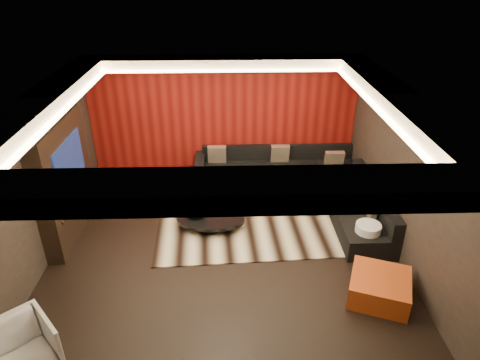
{
  "coord_description": "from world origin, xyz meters",
  "views": [
    {
      "loc": [
        0.09,
        -6.23,
        4.67
      ],
      "look_at": [
        0.3,
        0.6,
        1.05
      ],
      "focal_mm": 32.0,
      "sensor_mm": 36.0,
      "label": 1
    }
  ],
  "objects_px": {
    "drum_stool": "(197,216)",
    "white_side_table": "(367,238)",
    "armchair": "(20,351)",
    "orange_ottoman": "(380,287)",
    "sectional_sofa": "(304,184)",
    "coffee_table": "(211,223)"
  },
  "relations": [
    {
      "from": "orange_ottoman",
      "to": "sectional_sofa",
      "type": "distance_m",
      "value": 3.26
    },
    {
      "from": "sectional_sofa",
      "to": "orange_ottoman",
      "type": "bearing_deg",
      "value": -78.94
    },
    {
      "from": "coffee_table",
      "to": "white_side_table",
      "type": "bearing_deg",
      "value": -15.63
    },
    {
      "from": "coffee_table",
      "to": "orange_ottoman",
      "type": "height_order",
      "value": "orange_ottoman"
    },
    {
      "from": "armchair",
      "to": "orange_ottoman",
      "type": "bearing_deg",
      "value": -27.52
    },
    {
      "from": "coffee_table",
      "to": "white_side_table",
      "type": "height_order",
      "value": "white_side_table"
    },
    {
      "from": "coffee_table",
      "to": "drum_stool",
      "type": "bearing_deg",
      "value": 162.44
    },
    {
      "from": "coffee_table",
      "to": "sectional_sofa",
      "type": "relative_size",
      "value": 0.36
    },
    {
      "from": "white_side_table",
      "to": "armchair",
      "type": "bearing_deg",
      "value": -154.92
    },
    {
      "from": "armchair",
      "to": "sectional_sofa",
      "type": "xyz_separation_m",
      "value": [
        4.23,
        4.36,
        -0.1
      ]
    },
    {
      "from": "orange_ottoman",
      "to": "sectional_sofa",
      "type": "bearing_deg",
      "value": 101.06
    },
    {
      "from": "drum_stool",
      "to": "white_side_table",
      "type": "relative_size",
      "value": 0.74
    },
    {
      "from": "coffee_table",
      "to": "armchair",
      "type": "xyz_separation_m",
      "value": [
        -2.24,
        -3.11,
        0.23
      ]
    },
    {
      "from": "coffee_table",
      "to": "drum_stool",
      "type": "xyz_separation_m",
      "value": [
        -0.27,
        0.08,
        0.09
      ]
    },
    {
      "from": "armchair",
      "to": "sectional_sofa",
      "type": "distance_m",
      "value": 6.08
    },
    {
      "from": "coffee_table",
      "to": "drum_stool",
      "type": "height_order",
      "value": "drum_stool"
    },
    {
      "from": "white_side_table",
      "to": "armchair",
      "type": "relative_size",
      "value": 0.69
    },
    {
      "from": "white_side_table",
      "to": "orange_ottoman",
      "type": "bearing_deg",
      "value": -96.79
    },
    {
      "from": "coffee_table",
      "to": "sectional_sofa",
      "type": "xyz_separation_m",
      "value": [
        2.0,
        1.25,
        0.13
      ]
    },
    {
      "from": "orange_ottoman",
      "to": "armchair",
      "type": "xyz_separation_m",
      "value": [
        -4.86,
        -1.16,
        0.17
      ]
    },
    {
      "from": "sectional_sofa",
      "to": "armchair",
      "type": "bearing_deg",
      "value": -134.13
    },
    {
      "from": "coffee_table",
      "to": "armchair",
      "type": "bearing_deg",
      "value": -125.7
    }
  ]
}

